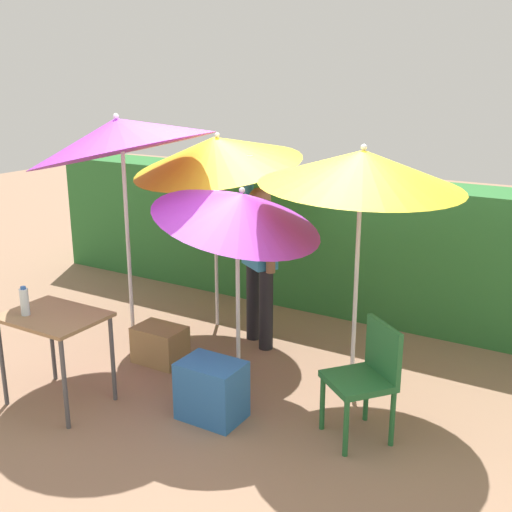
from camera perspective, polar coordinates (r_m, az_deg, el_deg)
ground_plane at (r=5.71m, az=-1.58°, el=-11.39°), size 24.00×24.00×0.00m
hedge_row at (r=7.28m, az=7.77°, el=1.05°), size 8.00×0.70×1.52m
umbrella_rainbow at (r=5.79m, az=-12.23°, el=10.61°), size 1.72×1.70×2.47m
umbrella_orange at (r=6.46m, az=-3.65°, el=9.36°), size 1.76×1.76×2.21m
umbrella_yellow at (r=5.21m, az=-1.49°, el=4.35°), size 1.46×1.44×1.90m
umbrella_navy at (r=5.09m, az=9.56°, el=7.79°), size 1.66×1.65×2.13m
person_vendor at (r=6.17m, az=0.32°, el=0.11°), size 0.51×0.38×1.88m
chair_plastic at (r=4.81m, az=9.98°, el=-10.44°), size 0.62×0.62×0.89m
cooler_box at (r=5.10m, az=-4.02°, el=-12.00°), size 0.50×0.36×0.48m
crate_cardboard at (r=6.09m, az=-8.65°, el=-7.90°), size 0.47×0.33×0.35m
folding_table at (r=5.38m, az=-17.74°, el=-6.03°), size 0.80×0.60×0.78m
bottle_water at (r=5.37m, az=-20.17°, el=-3.88°), size 0.07×0.07×0.24m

